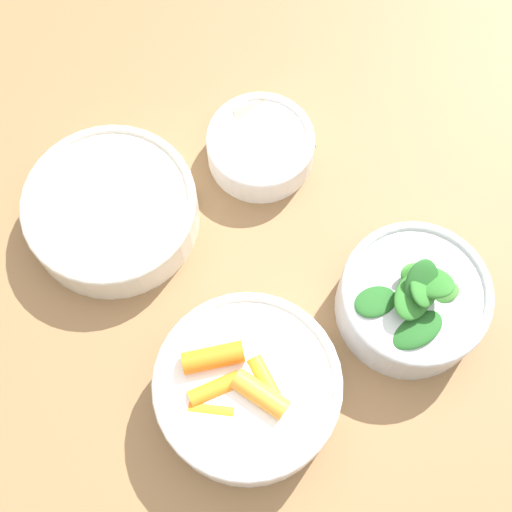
{
  "coord_description": "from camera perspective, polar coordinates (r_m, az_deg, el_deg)",
  "views": [
    {
      "loc": [
        -0.24,
        0.09,
        1.48
      ],
      "look_at": [
        0.01,
        -0.02,
        0.77
      ],
      "focal_mm": 50.0,
      "sensor_mm": 36.0,
      "label": 1
    }
  ],
  "objects": [
    {
      "name": "bowl_carrots",
      "position": [
        0.71,
        -0.74,
        -10.56
      ],
      "size": [
        0.18,
        0.18,
        0.08
      ],
      "color": "white",
      "rests_on": "dining_table"
    },
    {
      "name": "bowl_beans_hotdog",
      "position": [
        0.8,
        -11.44,
        3.56
      ],
      "size": [
        0.19,
        0.19,
        0.05
      ],
      "color": "silver",
      "rests_on": "dining_table"
    },
    {
      "name": "dining_table",
      "position": [
        0.87,
        -1.03,
        -4.26
      ],
      "size": [
        1.29,
        0.96,
        0.74
      ],
      "color": "olive",
      "rests_on": "ground_plane"
    },
    {
      "name": "bowl_cookies",
      "position": [
        0.82,
        0.41,
        8.81
      ],
      "size": [
        0.12,
        0.12,
        0.04
      ],
      "color": "white",
      "rests_on": "dining_table"
    },
    {
      "name": "bowl_greens",
      "position": [
        0.75,
        12.36,
        -3.36
      ],
      "size": [
        0.15,
        0.15,
        0.1
      ],
      "color": "silver",
      "rests_on": "dining_table"
    },
    {
      "name": "ground_plane",
      "position": [
        1.5,
        -0.61,
        -11.36
      ],
      "size": [
        10.0,
        10.0,
        0.0
      ],
      "primitive_type": "plane",
      "color": "gray"
    }
  ]
}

